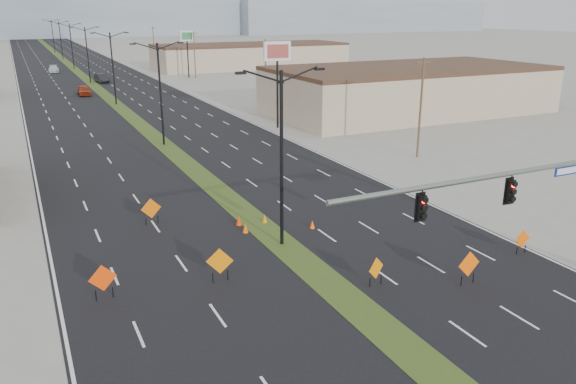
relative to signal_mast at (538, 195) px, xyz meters
name	(u,v)px	position (x,y,z in m)	size (l,w,h in m)	color
ground	(409,352)	(-8.56, -2.00, -4.79)	(600.00, 600.00, 0.00)	gray
road_surface	(88,80)	(-8.56, 98.00, -4.79)	(25.00, 400.00, 0.02)	black
median_strip	(88,80)	(-8.56, 98.00, -4.79)	(2.00, 400.00, 0.04)	#324B1A
building_se_near	(408,91)	(25.44, 43.00, -2.04)	(36.00, 18.00, 5.50)	tan
building_se_far	(251,57)	(29.44, 108.00, -2.29)	(44.00, 16.00, 5.00)	tan
mesa_center	(116,7)	(31.44, 298.00, 9.21)	(220.00, 50.00, 28.00)	gray
mesa_east	(355,16)	(171.44, 288.00, 4.21)	(160.00, 50.00, 18.00)	gray
signal_mast	(538,195)	(0.00, 0.00, 0.00)	(16.30, 0.60, 8.00)	slate
streetlight_0	(282,154)	(-8.56, 10.00, 0.63)	(5.15, 0.24, 10.02)	black
streetlight_1	(160,91)	(-8.56, 38.00, 0.63)	(5.15, 0.24, 10.02)	black
streetlight_2	(113,66)	(-8.56, 66.00, 0.63)	(5.15, 0.24, 10.02)	black
streetlight_3	(87,53)	(-8.56, 94.00, 0.63)	(5.15, 0.24, 10.02)	black
streetlight_4	(71,45)	(-8.56, 122.00, 0.63)	(5.15, 0.24, 10.02)	black
streetlight_5	(61,39)	(-8.56, 150.00, 0.63)	(5.15, 0.24, 10.02)	black
streetlight_6	(53,35)	(-8.56, 178.00, 0.63)	(5.15, 0.24, 10.02)	black
utility_pole_0	(421,107)	(11.44, 23.00, -0.12)	(1.60, 0.20, 9.00)	#4C3823
utility_pole_1	(266,70)	(11.44, 58.00, -0.12)	(1.60, 0.20, 9.00)	#4C3823
utility_pole_2	(195,54)	(11.44, 93.00, -0.12)	(1.60, 0.20, 9.00)	#4C3823
utility_pole_3	(154,44)	(11.44, 128.00, -0.12)	(1.60, 0.20, 9.00)	#4C3823
car_left	(84,90)	(-11.56, 77.55, -4.01)	(1.85, 4.60, 1.57)	maroon
car_mid	(102,78)	(-6.56, 93.45, -3.99)	(1.69, 4.84, 1.60)	black
car_far	(54,69)	(-13.33, 116.04, -4.07)	(2.04, 5.01, 1.45)	silver
construction_sign_0	(103,279)	(-18.86, 7.76, -3.75)	(1.32, 0.17, 1.76)	#EA3A04
construction_sign_1	(220,262)	(-13.34, 7.10, -3.72)	(1.29, 0.49, 1.81)	orange
construction_sign_2	(151,209)	(-14.64, 16.48, -3.76)	(1.31, 0.14, 1.74)	#E15804
construction_sign_3	(376,269)	(-6.56, 3.35, -3.91)	(1.07, 0.43, 1.51)	orange
construction_sign_4	(469,265)	(-2.37, 1.46, -3.74)	(1.33, 0.07, 1.77)	#FC5905
construction_sign_5	(522,240)	(2.94, 2.98, -3.95)	(1.08, 0.05, 1.44)	#E55204
cone_0	(312,224)	(-5.78, 11.43, -4.52)	(0.32, 0.32, 0.54)	#FF5605
cone_1	(245,228)	(-9.81, 12.59, -4.49)	(0.36, 0.36, 0.61)	#E25504
cone_2	(265,219)	(-8.08, 13.58, -4.51)	(0.34, 0.34, 0.56)	orange
cone_3	(239,220)	(-9.72, 13.93, -4.46)	(0.40, 0.40, 0.66)	red
pole_sign_east_near	(277,58)	(5.44, 40.92, 3.12)	(3.17, 0.54, 9.68)	black
pole_sign_east_far	(187,40)	(10.40, 94.22, 2.56)	(2.95, 1.00, 9.05)	black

